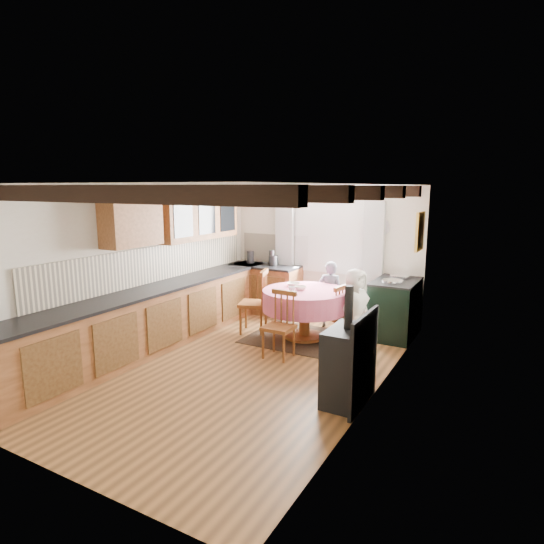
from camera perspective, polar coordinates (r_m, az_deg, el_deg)
The scene contains 41 objects.
floor at distance 6.25m, azimuth -3.63°, elevation -11.63°, with size 3.60×5.50×0.00m, color #A26A36.
ceiling at distance 5.78m, azimuth -3.92°, elevation 10.95°, with size 3.60×5.50×0.00m, color white.
wall_back at distance 8.31m, azimuth 6.54°, elevation 2.52°, with size 3.60×0.00×2.40m, color silver.
wall_front at distance 3.96m, azimuth -26.05°, elevation -7.66°, with size 3.60×0.00×2.40m, color silver.
wall_left at distance 7.03m, azimuth -16.22°, elevation 0.66°, with size 0.00×5.50×2.40m, color silver.
wall_right at distance 5.17m, azimuth 13.27°, elevation -2.69°, with size 0.00×5.50×2.40m, color silver.
beam_a at distance 4.24m, azimuth -18.92°, elevation 9.29°, with size 3.60×0.16×0.16m, color black.
beam_b at distance 4.97m, azimuth -10.27°, elevation 9.81°, with size 3.60×0.16×0.16m, color black.
beam_c at distance 5.78m, azimuth -3.91°, elevation 10.06°, with size 3.60×0.16×0.16m, color black.
beam_d at distance 6.64m, azimuth 0.85°, elevation 10.16°, with size 3.60×0.16×0.16m, color black.
beam_e at distance 7.54m, azimuth 4.50°, elevation 10.19°, with size 3.60×0.16×0.16m, color black.
splash_left at distance 7.22m, azimuth -14.43°, elevation 1.02°, with size 0.02×4.50×0.55m, color beige.
splash_back at distance 8.72m, azimuth 0.41°, elevation 2.98°, with size 1.40×0.02×0.55m, color beige.
base_cabinet_left at distance 6.99m, azimuth -14.15°, elevation -5.69°, with size 0.60×5.30×0.88m, color #A56337.
base_cabinet_back at distance 8.64m, azimuth -0.78°, elevation -2.22°, with size 1.30×0.60×0.88m, color #A56337.
worktop_left at distance 6.86m, azimuth -14.20°, elevation -2.02°, with size 0.64×5.30×0.04m, color black.
worktop_back at distance 8.53m, azimuth -0.86°, elevation 0.76°, with size 1.30×0.64×0.04m, color black.
wall_cabinet_glass at distance 7.72m, azimuth -9.26°, elevation 7.43°, with size 0.34×1.80×0.90m, color #A56337.
wall_cabinet_solid at distance 6.61m, azimuth -17.33°, elevation 6.12°, with size 0.34×0.90×0.70m, color #A56337.
window_frame at distance 8.21m, azimuth 7.21°, elevation 5.22°, with size 1.34×0.03×1.54m, color white.
window_pane at distance 8.22m, azimuth 7.22°, elevation 5.22°, with size 1.20×0.01×1.40m, color white.
curtain_left at distance 8.55m, azimuth 1.62°, elevation 2.14°, with size 0.35×0.10×2.10m, color #B5B7B3.
curtain_right at distance 7.92m, azimuth 12.60°, elevation 1.20°, with size 0.35×0.10×2.10m, color #B5B7B3.
curtain_rod at distance 8.10m, azimuth 7.08°, elevation 9.40°, with size 0.03×0.03×2.00m, color black.
wall_picture at distance 7.32m, azimuth 18.19°, elevation 4.90°, with size 0.04×0.50×0.60m, color gold.
wall_plate at distance 7.89m, azimuth 13.63°, elevation 5.51°, with size 0.30×0.30×0.02m, color silver.
rug at distance 7.25m, azimuth 4.09°, elevation -8.39°, with size 1.73×1.35×0.01m, color #3F301E.
dining_table at distance 7.13m, azimuth 4.14°, elevation -5.41°, with size 1.32×1.32×0.80m, color #D36E93, non-canonical shape.
chair_near at distance 6.35m, azimuth 0.85°, elevation -6.72°, with size 0.40×0.42×0.94m, color brown, non-canonical shape.
chair_left at distance 7.42m, azimuth -2.39°, elevation -3.71°, with size 0.45×0.47×1.05m, color brown, non-canonical shape.
chair_right at distance 6.84m, azimuth 9.81°, elevation -5.66°, with size 0.40×0.42×0.93m, color brown, non-canonical shape.
aga_range at distance 7.50m, azimuth 15.24°, elevation -4.39°, with size 0.66×1.02×0.94m, color black, non-canonical shape.
cast_iron_stove at distance 5.07m, azimuth 9.51°, elevation -9.11°, with size 0.40×0.67×1.33m, color black, non-canonical shape.
child_far at distance 7.75m, azimuth 7.35°, elevation -2.82°, with size 0.42×0.27×1.15m, color slate.
child_right at distance 6.85m, azimuth 10.42°, elevation -4.50°, with size 0.58×0.38×1.19m, color white.
bowl_a at distance 7.31m, azimuth 2.74°, elevation -1.56°, with size 0.21×0.21×0.05m, color silver.
bowl_b at distance 7.04m, azimuth 3.61°, elevation -2.02°, with size 0.18×0.18×0.06m, color silver.
cup at distance 6.81m, azimuth 2.53°, elevation -2.27°, with size 0.11×0.11×0.10m, color silver.
canister_tall at distance 8.74m, azimuth -2.75°, elevation 1.90°, with size 0.14×0.14×0.24m, color #262628.
canister_wide at distance 8.44m, azimuth 0.15°, elevation 1.46°, with size 0.17×0.17×0.19m, color #262628.
canister_slim at distance 8.43m, azimuth -0.04°, elevation 1.79°, with size 0.10×0.10×0.29m, color #262628.
Camera 1 is at (3.14, -4.86, 2.37)m, focal length 29.81 mm.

